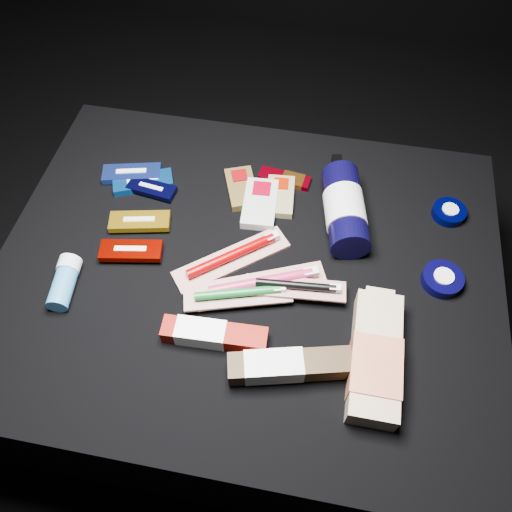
% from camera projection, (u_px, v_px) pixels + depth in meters
% --- Properties ---
extents(ground, '(3.00, 3.00, 0.00)m').
position_uv_depth(ground, '(250.00, 347.00, 1.30)').
color(ground, black).
rests_on(ground, ground).
extents(cloth_table, '(0.98, 0.78, 0.40)m').
position_uv_depth(cloth_table, '(249.00, 312.00, 1.14)').
color(cloth_table, black).
rests_on(cloth_table, ground).
extents(luna_bar_0, '(0.14, 0.09, 0.02)m').
position_uv_depth(luna_bar_0, '(143.00, 182.00, 1.08)').
color(luna_bar_0, '#0D4FA8').
rests_on(luna_bar_0, cloth_table).
extents(luna_bar_1, '(0.13, 0.08, 0.02)m').
position_uv_depth(luna_bar_1, '(132.00, 173.00, 1.09)').
color(luna_bar_1, navy).
rests_on(luna_bar_1, cloth_table).
extents(luna_bar_2, '(0.11, 0.05, 0.01)m').
position_uv_depth(luna_bar_2, '(152.00, 189.00, 1.07)').
color(luna_bar_2, black).
rests_on(luna_bar_2, cloth_table).
extents(luna_bar_3, '(0.13, 0.07, 0.02)m').
position_uv_depth(luna_bar_3, '(140.00, 221.00, 1.01)').
color(luna_bar_3, '#C69312').
rests_on(luna_bar_3, cloth_table).
extents(luna_bar_4, '(0.13, 0.06, 0.02)m').
position_uv_depth(luna_bar_4, '(131.00, 251.00, 0.97)').
color(luna_bar_4, '#8B0800').
rests_on(luna_bar_4, cloth_table).
extents(clif_bar_0, '(0.09, 0.12, 0.02)m').
position_uv_depth(clif_bar_0, '(241.00, 187.00, 1.07)').
color(clif_bar_0, '#4E3C19').
rests_on(clif_bar_0, cloth_table).
extents(clif_bar_1, '(0.08, 0.13, 0.02)m').
position_uv_depth(clif_bar_1, '(260.00, 202.00, 1.05)').
color(clif_bar_1, '#B3B3AB').
rests_on(clif_bar_1, cloth_table).
extents(clif_bar_2, '(0.07, 0.11, 0.02)m').
position_uv_depth(clif_bar_2, '(280.00, 195.00, 1.06)').
color(clif_bar_2, olive).
rests_on(clif_bar_2, cloth_table).
extents(power_bar, '(0.12, 0.05, 0.01)m').
position_uv_depth(power_bar, '(287.00, 179.00, 1.09)').
color(power_bar, '#75000D').
rests_on(power_bar, cloth_table).
extents(lotion_bottle, '(0.11, 0.25, 0.08)m').
position_uv_depth(lotion_bottle, '(345.00, 209.00, 1.00)').
color(lotion_bottle, black).
rests_on(lotion_bottle, cloth_table).
extents(cream_tin_upper, '(0.07, 0.07, 0.02)m').
position_uv_depth(cream_tin_upper, '(449.00, 212.00, 1.03)').
color(cream_tin_upper, black).
rests_on(cream_tin_upper, cloth_table).
extents(cream_tin_lower, '(0.08, 0.08, 0.02)m').
position_uv_depth(cream_tin_lower, '(442.00, 279.00, 0.94)').
color(cream_tin_lower, black).
rests_on(cream_tin_lower, cloth_table).
extents(bodywash_bottle, '(0.08, 0.24, 0.05)m').
position_uv_depth(bodywash_bottle, '(375.00, 359.00, 0.84)').
color(bodywash_bottle, tan).
rests_on(bodywash_bottle, cloth_table).
extents(deodorant_stick, '(0.05, 0.11, 0.04)m').
position_uv_depth(deodorant_stick, '(64.00, 282.00, 0.93)').
color(deodorant_stick, teal).
rests_on(deodorant_stick, cloth_table).
extents(toothbrush_pack_0, '(0.22, 0.19, 0.03)m').
position_uv_depth(toothbrush_pack_0, '(233.00, 257.00, 0.97)').
color(toothbrush_pack_0, silver).
rests_on(toothbrush_pack_0, cloth_table).
extents(toothbrush_pack_1, '(0.25, 0.15, 0.03)m').
position_uv_depth(toothbrush_pack_1, '(263.00, 284.00, 0.93)').
color(toothbrush_pack_1, silver).
rests_on(toothbrush_pack_1, cloth_table).
extents(toothbrush_pack_2, '(0.20, 0.10, 0.02)m').
position_uv_depth(toothbrush_pack_2, '(239.00, 294.00, 0.91)').
color(toothbrush_pack_2, silver).
rests_on(toothbrush_pack_2, cloth_table).
extents(toothbrush_pack_3, '(0.19, 0.06, 0.02)m').
position_uv_depth(toothbrush_pack_3, '(297.00, 287.00, 0.91)').
color(toothbrush_pack_3, beige).
rests_on(toothbrush_pack_3, cloth_table).
extents(toothpaste_carton_red, '(0.19, 0.05, 0.04)m').
position_uv_depth(toothpaste_carton_red, '(210.00, 334.00, 0.87)').
color(toothpaste_carton_red, '#7C0B02').
rests_on(toothpaste_carton_red, cloth_table).
extents(toothpaste_carton_green, '(0.21, 0.09, 0.04)m').
position_uv_depth(toothpaste_carton_green, '(284.00, 366.00, 0.83)').
color(toothpaste_carton_green, '#312010').
rests_on(toothpaste_carton_green, cloth_table).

